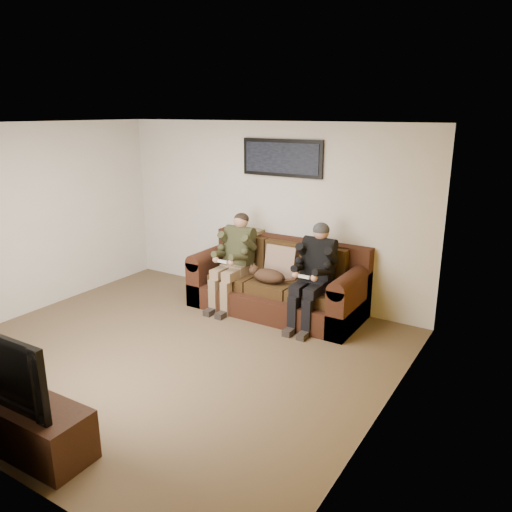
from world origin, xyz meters
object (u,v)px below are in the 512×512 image
Objects in this scene: person_right at (314,269)px; tv_stand at (21,422)px; framed_poster at (282,158)px; television at (12,364)px; sofa at (280,284)px; cat at (268,275)px; person_left at (235,255)px.

person_right is 0.97× the size of tv_stand.
framed_poster reaches higher than television.
television reaches higher than sofa.
sofa reaches higher than cat.
person_left is 1.52m from framed_poster.
cat is 0.47× the size of tv_stand.
tv_stand is at bearing -92.54° from framed_poster.
cat is 3.54m from tv_stand.
sofa is 1.79× the size of person_right.
sofa is at bearing 161.99° from person_right.
sofa is 0.76m from person_left.
framed_poster is at bearing 86.41° from television.
sofa is 1.93× the size of framed_poster.
framed_poster is 1.13× the size of television.
person_right is at bearing -35.26° from framed_poster.
television reaches higher than tv_stand.
tv_stand is (-1.01, -3.58, -0.55)m from person_right.
person_right is at bearing 73.23° from tv_stand.
person_left reaches higher than sofa.
sofa is 1.80× the size of person_left.
television is (-0.35, -3.50, 0.17)m from cat.
tv_stand is 0.54m from television.
person_left is at bearing -161.96° from sofa.
cat is (-0.03, -0.28, 0.21)m from sofa.
framed_poster is (-0.20, 0.38, 1.73)m from sofa.
person_right reaches higher than cat.
person_right reaches higher than tv_stand.
cat is at bearing 83.19° from television.
sofa reaches higher than tv_stand.
cat is 0.60× the size of television.
person_left is 0.96× the size of tv_stand.
television is at bearing -95.76° from cat.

